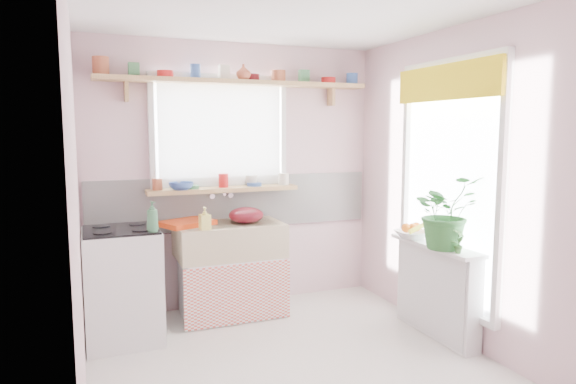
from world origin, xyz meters
name	(u,v)px	position (x,y,z in m)	size (l,w,h in m)	color
room	(332,167)	(0.66, 0.86, 1.37)	(3.20, 3.20, 3.20)	silver
sink_unit	(230,269)	(-0.15, 1.29, 0.43)	(0.95, 0.65, 1.11)	white
cooker	(123,285)	(-1.10, 1.05, 0.46)	(0.58, 0.58, 0.93)	white
radiator_ledge	(437,288)	(1.30, 0.20, 0.40)	(0.22, 0.95, 0.78)	white
windowsill	(224,189)	(-0.15, 1.48, 1.14)	(1.40, 0.22, 0.04)	tan
pine_shelf	(238,83)	(0.00, 1.47, 2.12)	(2.52, 0.24, 0.04)	tan
shelf_crockery	(236,74)	(-0.02, 1.47, 2.19)	(2.47, 0.11, 0.12)	#A55133
sill_crockery	(223,181)	(-0.15, 1.48, 1.22)	(1.35, 0.11, 0.12)	#A55133
dish_tray	(187,223)	(-0.53, 1.35, 0.87)	(0.43, 0.33, 0.04)	#EF4615
colander	(246,215)	(0.00, 1.27, 0.92)	(0.32, 0.32, 0.14)	#5A0F1A
jade_plant	(446,212)	(1.22, 0.03, 1.06)	(0.52, 0.45, 0.57)	#2B6D2F
fruit_bowl	(412,235)	(1.21, 0.43, 0.81)	(0.27, 0.27, 0.07)	white
herb_pot	(458,240)	(1.21, -0.14, 0.88)	(0.11, 0.07, 0.21)	#326327
soap_bottle_sink	(205,218)	(-0.42, 1.10, 0.95)	(0.09, 0.09, 0.19)	#F4E86C
sill_cup	(251,180)	(0.14, 1.54, 1.21)	(0.12, 0.12, 0.10)	beige
sill_bowl	(181,186)	(-0.55, 1.42, 1.19)	(0.22, 0.22, 0.07)	#365DB1
shelf_vase	(243,72)	(0.03, 1.41, 2.21)	(0.13, 0.13, 0.14)	#AF5236
cooker_bottle	(152,217)	(-0.88, 0.83, 1.03)	(0.09, 0.09, 0.24)	#3A744B
fruit	(413,228)	(1.22, 0.44, 0.87)	(0.20, 0.14, 0.10)	orange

